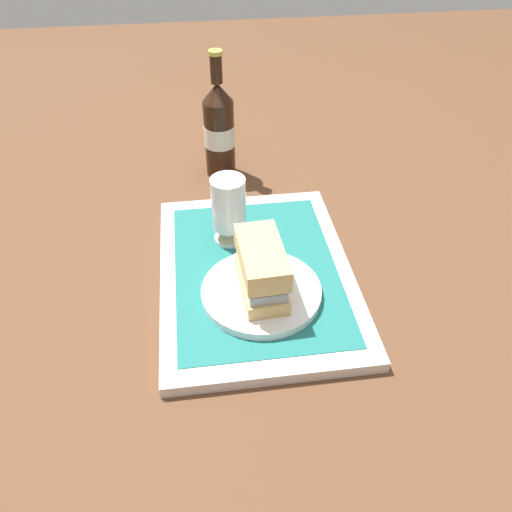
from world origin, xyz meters
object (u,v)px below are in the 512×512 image
(sandwich, at_px, (260,267))
(beer_bottle, at_px, (219,129))
(plate, at_px, (261,292))
(beer_glass, at_px, (229,206))

(sandwich, xyz_separation_m, beer_bottle, (0.41, 0.03, 0.03))
(beer_bottle, bearing_deg, sandwich, -175.98)
(plate, distance_m, sandwich, 0.05)
(plate, xyz_separation_m, beer_glass, (0.15, 0.03, 0.06))
(plate, distance_m, beer_bottle, 0.43)
(beer_glass, xyz_separation_m, beer_bottle, (0.27, -0.01, 0.01))
(beer_glass, height_order, beer_bottle, beer_bottle)
(plate, bearing_deg, sandwich, 2.85)
(plate, relative_size, beer_glass, 1.52)
(sandwich, height_order, beer_bottle, beer_bottle)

